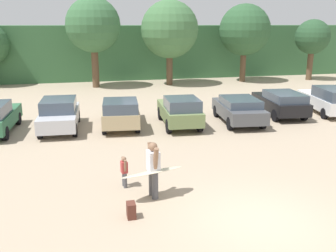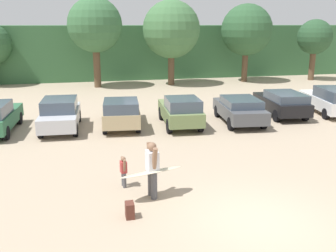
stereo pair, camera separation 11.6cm
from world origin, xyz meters
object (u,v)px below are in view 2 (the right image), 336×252
object	(u,v)px
parked_car_olive_green	(181,111)
surfboard_cream	(152,172)
parked_car_silver	(60,114)
parked_car_black	(282,102)
person_child	(124,170)
parked_car_dark_gray	(240,109)
parked_car_tan	(121,112)
person_adult	(152,166)
parked_car_white	(330,100)
backpack_dropped	(130,210)

from	to	relation	value
parked_car_olive_green	surfboard_cream	world-z (taller)	parked_car_olive_green
parked_car_silver	parked_car_black	bearing A→B (deg)	-86.21
person_child	surfboard_cream	world-z (taller)	person_child
parked_car_olive_green	parked_car_dark_gray	xyz separation A→B (m)	(3.31, -0.02, -0.07)
parked_car_silver	parked_car_olive_green	world-z (taller)	parked_car_olive_green
surfboard_cream	parked_car_tan	bearing A→B (deg)	-105.44
parked_car_black	surfboard_cream	world-z (taller)	parked_car_black
person_adult	person_child	bearing A→B (deg)	-57.85
parked_car_dark_gray	parked_car_white	xyz separation A→B (m)	(6.12, 0.81, 0.08)
parked_car_tan	person_adult	world-z (taller)	person_adult
person_adult	surfboard_cream	world-z (taller)	person_adult
parked_car_olive_green	backpack_dropped	size ratio (longest dim) A/B	9.58
parked_car_black	parked_car_white	size ratio (longest dim) A/B	0.92
backpack_dropped	person_child	bearing A→B (deg)	88.16
parked_car_silver	parked_car_dark_gray	size ratio (longest dim) A/B	0.97
parked_car_dark_gray	parked_car_black	xyz separation A→B (m)	(3.07, 1.00, 0.03)
parked_car_white	parked_car_dark_gray	bearing A→B (deg)	107.35
parked_car_white	parked_car_tan	bearing A→B (deg)	100.94
parked_car_tan	parked_car_olive_green	bearing A→B (deg)	-94.47
parked_car_dark_gray	person_adult	bearing A→B (deg)	147.73
parked_car_dark_gray	parked_car_black	size ratio (longest dim) A/B	0.99
parked_car_black	parked_car_dark_gray	bearing A→B (deg)	113.35
person_child	backpack_dropped	world-z (taller)	person_child
parked_car_silver	surfboard_cream	size ratio (longest dim) A/B	2.05
parked_car_white	person_adult	bearing A→B (deg)	135.00
parked_car_dark_gray	person_child	bearing A→B (deg)	140.71
backpack_dropped	parked_car_olive_green	bearing A→B (deg)	67.24
parked_car_black	parked_car_olive_green	bearing A→B (deg)	104.04
parked_car_dark_gray	person_child	xyz separation A→B (m)	(-7.07, -6.98, -0.18)
person_adult	parked_car_black	bearing A→B (deg)	-143.97
parked_car_olive_green	parked_car_black	bearing A→B (deg)	-77.68
parked_car_silver	parked_car_black	xyz separation A→B (m)	(12.52, 0.21, -0.02)
parked_car_dark_gray	person_adult	xyz separation A→B (m)	(-6.28, -7.93, 0.24)
parked_car_tan	parked_car_white	size ratio (longest dim) A/B	0.92
parked_car_white	parked_car_silver	bearing A→B (deg)	99.88
parked_car_tan	person_child	xyz separation A→B (m)	(-0.70, -7.54, -0.23)
parked_car_olive_green	parked_car_white	bearing A→B (deg)	-81.58
person_child	person_adult	bearing A→B (deg)	122.15
person_child	parked_car_tan	bearing A→B (deg)	-102.97
parked_car_white	surfboard_cream	size ratio (longest dim) A/B	2.31
parked_car_olive_green	parked_car_tan	bearing A→B (deg)	83.65
person_adult	person_child	distance (m)	1.31
parked_car_white	parked_car_black	bearing A→B (deg)	96.32
parked_car_white	person_child	distance (m)	15.32
parked_car_silver	person_adult	distance (m)	9.28
person_adult	parked_car_white	bearing A→B (deg)	-152.46
surfboard_cream	parked_car_black	bearing A→B (deg)	-152.02
person_adult	surfboard_cream	xyz separation A→B (m)	(-0.03, -0.07, -0.15)
surfboard_cream	parked_car_white	bearing A→B (deg)	-160.49
surfboard_cream	backpack_dropped	bearing A→B (deg)	36.84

